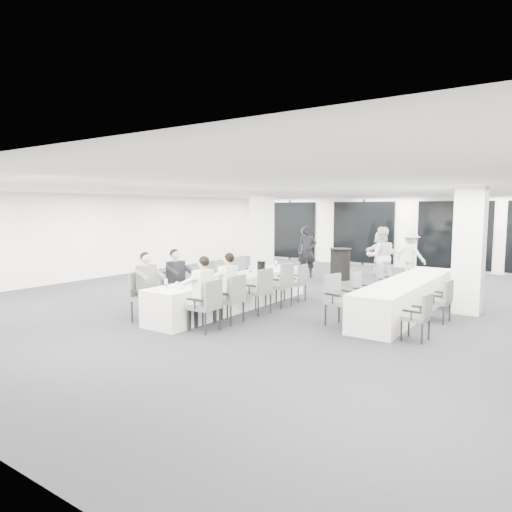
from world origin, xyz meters
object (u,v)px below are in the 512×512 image
Objects in this scene: chair_main_left_near at (143,293)px; chair_side_right_mid at (442,298)px; standing_guest_f at (380,250)px; ice_bucket_far at (261,266)px; chair_side_right_far at (457,288)px; standing_guest_a at (307,248)px; standing_guest_b at (381,253)px; standing_guest_e at (467,256)px; chair_side_left_far at (385,281)px; chair_main_left_fourth at (225,278)px; banquet_table_main at (235,292)px; standing_guest_c at (411,252)px; banquet_table_side at (407,296)px; standing_guest_g at (304,247)px; chair_side_left_near at (338,297)px; chair_main_right_mid at (260,288)px; chair_main_right_fourth at (282,282)px; chair_main_left_far at (244,273)px; chair_main_right_second at (232,296)px; chair_main_left_second at (172,289)px; chair_main_right_far at (298,280)px; chair_side_left_mid at (362,290)px; ice_bucket_near at (199,276)px; chair_main_left_mid at (202,284)px; chair_side_right_near at (420,314)px; cocktail_table at (340,264)px; chair_main_right_near at (207,302)px.

chair_side_right_mid is (5.15, 3.38, -0.08)m from chair_main_left_near.
standing_guest_f is at bearing 36.95° from chair_side_right_mid.
chair_side_right_far is at bearing 20.52° from ice_bucket_far.
standing_guest_b is at bearing -40.42° from standing_guest_a.
chair_side_right_far is 2.45m from standing_guest_e.
chair_main_left_fourth is at bearing -60.31° from chair_side_left_far.
banquet_table_main is 7.25m from standing_guest_c.
chair_side_left_far is at bearing 131.40° from banquet_table_side.
banquet_table_side is at bearing -16.79° from standing_guest_g.
chair_main_left_fourth is at bearing -88.54° from chair_side_left_near.
chair_main_right_mid is 7.21m from standing_guest_c.
standing_guest_f is (-0.75, 2.09, -0.13)m from standing_guest_b.
chair_main_right_fourth is (0.84, 0.74, 0.22)m from banquet_table_main.
chair_main_right_second is (1.68, -2.71, -0.02)m from chair_main_left_far.
chair_side_left_far is at bearing 127.58° from chair_main_left_second.
banquet_table_main is 1.30m from ice_bucket_far.
chair_main_right_far is 0.53× the size of standing_guest_f.
chair_side_left_mid is at bearing 117.65° from chair_main_left_near.
ice_bucket_far is (-2.72, -1.53, 0.35)m from chair_side_left_far.
standing_guest_e reaches higher than chair_main_left_fourth.
chair_side_left_mid is at bearing -26.08° from standing_guest_g.
chair_side_right_mid is at bearing 29.40° from ice_bucket_near.
chair_main_right_second is (1.67, -1.86, 0.01)m from chair_main_left_fourth.
chair_main_left_second is at bearing 118.61° from chair_side_right_far.
chair_side_left_mid is (1.82, 0.42, -0.08)m from chair_main_right_fourth.
chair_main_left_mid reaches higher than chair_side_right_near.
chair_main_right_fourth is 6.31m from standing_guest_c.
banquet_table_main is at bearing 85.88° from ice_bucket_near.
cocktail_table is at bearing 9.75° from chair_main_right_fourth.
ice_bucket_near is at bearing -92.80° from cocktail_table.
chair_side_right_far is (5.15, 1.30, -0.08)m from chair_main_left_far.
chair_side_right_near is 0.48× the size of standing_guest_c.
banquet_table_main is at bearing -87.21° from ice_bucket_far.
chair_main_left_far is at bearing 24.80° from chair_main_right_near.
chair_main_right_near is 1.00× the size of chair_main_right_second.
chair_main_left_near is 1.84m from chair_main_left_mid.
chair_side_right_far reaches higher than chair_side_right_mid.
chair_side_right_near is at bearing 50.66° from chair_side_left_mid.
chair_main_right_near is 7.38m from standing_guest_a.
chair_main_right_second reaches higher than chair_side_left_far.
chair_main_left_second is 7.22m from standing_guest_g.
chair_side_left_mid is at bearing 73.45° from standing_guest_b.
chair_main_left_far is 0.51× the size of standing_guest_e.
chair_main_left_mid is 5.37m from chair_side_right_mid.
chair_main_right_second is at bearing 108.40° from chair_side_right_near.
ice_bucket_far reaches higher than chair_side_left_mid.
chair_main_left_mid is at bearing -165.78° from banquet_table_main.
chair_main_left_mid is 0.91× the size of chair_main_right_second.
standing_guest_g is at bearing 14.96° from chair_main_right_near.
chair_side_right_near is at bearing -18.87° from ice_bucket_far.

